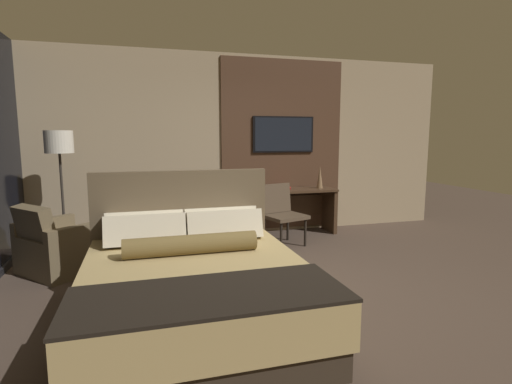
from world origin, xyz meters
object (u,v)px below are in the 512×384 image
at_px(desk, 287,204).
at_px(book, 284,188).
at_px(floor_lamp, 59,152).
at_px(armchair_by_window, 59,248).
at_px(tv, 283,134).
at_px(vase_tall, 320,177).
at_px(desk_chair, 281,209).
at_px(bed, 195,284).

height_order(desk, book, book).
bearing_deg(floor_lamp, armchair_by_window, -86.34).
relative_size(tv, vase_tall, 2.84).
bearing_deg(armchair_by_window, book, -113.05).
distance_m(desk_chair, vase_tall, 1.06).
height_order(armchair_by_window, vase_tall, vase_tall).
height_order(tv, floor_lamp, tv).
bearing_deg(book, tv, 74.26).
bearing_deg(floor_lamp, vase_tall, 5.17).
bearing_deg(desk, bed, -124.26).
distance_m(desk_chair, book, 0.65).
relative_size(bed, tv, 2.08).
relative_size(desk_chair, armchair_by_window, 0.82).
xyz_separation_m(armchair_by_window, floor_lamp, (-0.04, 0.61, 1.07)).
bearing_deg(floor_lamp, desk, 6.56).
relative_size(tv, book, 3.90).
height_order(desk_chair, floor_lamp, floor_lamp).
relative_size(armchair_by_window, floor_lamp, 0.65).
bearing_deg(armchair_by_window, bed, 177.15).
xyz_separation_m(desk, desk_chair, (-0.30, -0.54, 0.03)).
xyz_separation_m(desk_chair, armchair_by_window, (-2.84, -0.44, -0.23)).
bearing_deg(desk_chair, tv, 50.87).
xyz_separation_m(desk_chair, floor_lamp, (-2.88, 0.17, 0.85)).
xyz_separation_m(armchair_by_window, book, (3.09, 1.00, 0.46)).
bearing_deg(armchair_by_window, floor_lamp, -37.28).
bearing_deg(vase_tall, floor_lamp, -174.83).
relative_size(desk_chair, book, 3.33).
xyz_separation_m(floor_lamp, book, (3.13, 0.38, -0.62)).
xyz_separation_m(tv, armchair_by_window, (-3.14, -1.19, -1.30)).
relative_size(vase_tall, book, 1.37).
height_order(bed, vase_tall, bed).
xyz_separation_m(desk_chair, book, (0.25, 0.56, 0.23)).
height_order(floor_lamp, book, floor_lamp).
distance_m(desk, vase_tall, 0.68).
relative_size(bed, desk, 1.40).
bearing_deg(floor_lamp, desk_chair, -3.44).
bearing_deg(desk_chair, armchair_by_window, 171.80).
bearing_deg(bed, floor_lamp, 120.61).
distance_m(floor_lamp, book, 3.21).
distance_m(bed, book, 3.24).
bearing_deg(desk, vase_tall, -3.11).
distance_m(bed, vase_tall, 3.59).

